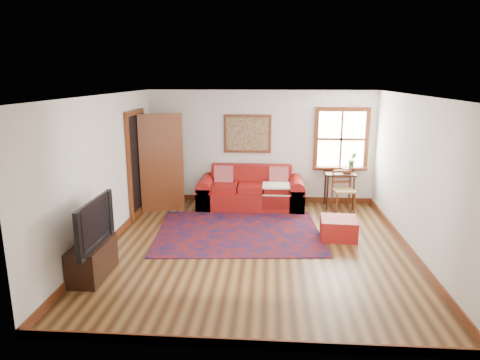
# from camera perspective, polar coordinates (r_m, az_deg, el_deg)

# --- Properties ---
(ground) EXTENTS (5.50, 5.50, 0.00)m
(ground) POSITION_cam_1_polar(r_m,az_deg,el_deg) (7.23, 2.12, -9.01)
(ground) COLOR #3F2410
(ground) RESTS_ON ground
(room_envelope) EXTENTS (5.04, 5.54, 2.52)m
(room_envelope) POSITION_cam_1_polar(r_m,az_deg,el_deg) (6.78, 2.25, 4.03)
(room_envelope) COLOR silver
(room_envelope) RESTS_ON ground
(window) EXTENTS (1.18, 0.20, 1.38)m
(window) POSITION_cam_1_polar(r_m,az_deg,el_deg) (9.61, 13.50, 4.48)
(window) COLOR white
(window) RESTS_ON ground
(doorway) EXTENTS (0.89, 1.08, 2.14)m
(doorway) POSITION_cam_1_polar(r_m,az_deg,el_deg) (8.96, -11.64, 2.34)
(doorway) COLOR black
(doorway) RESTS_ON ground
(framed_artwork) EXTENTS (1.05, 0.07, 0.85)m
(framed_artwork) POSITION_cam_1_polar(r_m,az_deg,el_deg) (9.48, 0.99, 6.18)
(framed_artwork) COLOR #642D15
(framed_artwork) RESTS_ON ground
(persian_rug) EXTENTS (3.13, 2.59, 0.02)m
(persian_rug) POSITION_cam_1_polar(r_m,az_deg,el_deg) (7.90, -0.21, -6.91)
(persian_rug) COLOR #60110D
(persian_rug) RESTS_ON ground
(red_leather_sofa) EXTENTS (2.27, 0.94, 0.89)m
(red_leather_sofa) POSITION_cam_1_polar(r_m,az_deg,el_deg) (9.32, 1.48, -1.83)
(red_leather_sofa) COLOR maroon
(red_leather_sofa) RESTS_ON ground
(red_ottoman) EXTENTS (0.67, 0.67, 0.36)m
(red_ottoman) POSITION_cam_1_polar(r_m,az_deg,el_deg) (7.79, 12.99, -6.27)
(red_ottoman) COLOR maroon
(red_ottoman) RESTS_ON ground
(side_table) EXTENTS (0.65, 0.48, 0.77)m
(side_table) POSITION_cam_1_polar(r_m,az_deg,el_deg) (9.45, 13.13, 0.22)
(side_table) COLOR black
(side_table) RESTS_ON ground
(ladder_back_chair) EXTENTS (0.49, 0.47, 0.93)m
(ladder_back_chair) POSITION_cam_1_polar(r_m,az_deg,el_deg) (9.24, 13.54, -1.03)
(ladder_back_chair) COLOR tan
(ladder_back_chair) RESTS_ON ground
(media_cabinet) EXTENTS (0.41, 0.91, 0.50)m
(media_cabinet) POSITION_cam_1_polar(r_m,az_deg,el_deg) (6.52, -19.07, -10.01)
(media_cabinet) COLOR black
(media_cabinet) RESTS_ON ground
(television) EXTENTS (0.15, 1.16, 0.67)m
(television) POSITION_cam_1_polar(r_m,az_deg,el_deg) (6.21, -19.73, -5.47)
(television) COLOR black
(television) RESTS_ON media_cabinet
(candle_hurricane) EXTENTS (0.12, 0.12, 0.18)m
(candle_hurricane) POSITION_cam_1_polar(r_m,az_deg,el_deg) (6.68, -17.72, -6.23)
(candle_hurricane) COLOR silver
(candle_hurricane) RESTS_ON media_cabinet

